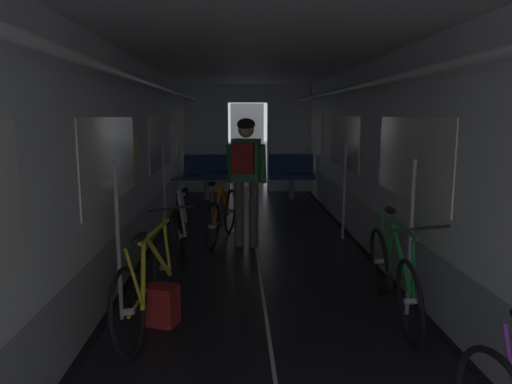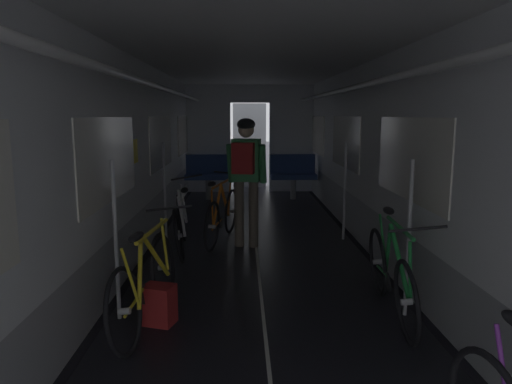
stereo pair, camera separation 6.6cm
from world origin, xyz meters
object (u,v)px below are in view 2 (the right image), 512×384
at_px(bench_seat_far_left, 208,172).
at_px(backpack_on_floor, 159,305).
at_px(bicycle_yellow, 146,282).
at_px(bicycle_orange_in_aisle, 222,215).
at_px(bicycle_white, 180,223).
at_px(bench_seat_far_right, 293,172).
at_px(bicycle_green, 391,274).
at_px(person_cyclist_aisle, 246,168).

xyz_separation_m(bench_seat_far_left, backpack_on_floor, (0.00, -6.09, -0.40)).
distance_m(bench_seat_far_left, bicycle_yellow, 6.10).
relative_size(bench_seat_far_left, backpack_on_floor, 2.89).
bearing_deg(bicycle_orange_in_aisle, bicycle_white, -139.73).
distance_m(bicycle_white, bicycle_yellow, 2.21).
bearing_deg(bench_seat_far_right, backpack_on_floor, -106.45).
xyz_separation_m(bench_seat_far_right, bicycle_orange_in_aisle, (-1.37, -3.45, -0.18)).
bearing_deg(bicycle_green, bicycle_yellow, -176.51).
bearing_deg(person_cyclist_aisle, bicycle_orange_in_aisle, 141.34).
bearing_deg(bicycle_green, bench_seat_far_left, 108.83).
distance_m(bench_seat_far_left, backpack_on_floor, 6.10).
bearing_deg(bicycle_white, bench_seat_far_right, 64.07).
bearing_deg(backpack_on_floor, bicycle_green, 3.42).
bearing_deg(person_cyclist_aisle, bicycle_green, -60.61).
distance_m(bench_seat_far_right, bicycle_white, 4.33).
bearing_deg(bench_seat_far_right, bicycle_green, -87.74).
bearing_deg(bench_seat_far_left, bicycle_green, -71.17).
distance_m(bench_seat_far_right, backpack_on_floor, 6.36).
bearing_deg(bicycle_white, bicycle_orange_in_aisle, 40.27).
xyz_separation_m(bench_seat_far_right, bicycle_green, (0.24, -5.97, -0.19)).
distance_m(bicycle_green, person_cyclist_aisle, 2.67).
distance_m(bench_seat_far_right, bicycle_green, 5.97).
distance_m(bench_seat_far_left, bench_seat_far_right, 1.80).
relative_size(bench_seat_far_right, bicycle_white, 0.58).
height_order(bench_seat_far_left, bicycle_orange_in_aisle, bench_seat_far_left).
xyz_separation_m(bicycle_orange_in_aisle, backpack_on_floor, (-0.43, -2.64, -0.21)).
bearing_deg(bicycle_orange_in_aisle, bench_seat_far_right, 68.34).
height_order(bicycle_green, bicycle_orange_in_aisle, bicycle_green).
bearing_deg(bicycle_orange_in_aisle, backpack_on_floor, -99.22).
relative_size(bench_seat_far_right, bicycle_green, 0.58).
height_order(bicycle_white, person_cyclist_aisle, person_cyclist_aisle).
relative_size(bicycle_orange_in_aisle, backpack_on_floor, 4.90).
bearing_deg(backpack_on_floor, bench_seat_far_left, 90.03).
xyz_separation_m(bench_seat_far_left, bicycle_white, (-0.09, -3.89, -0.19)).
bearing_deg(bench_seat_far_right, bicycle_white, -115.93).
height_order(bicycle_green, person_cyclist_aisle, person_cyclist_aisle).
xyz_separation_m(bench_seat_far_right, bicycle_yellow, (-1.90, -6.10, -0.19)).
distance_m(bicycle_white, bicycle_orange_in_aisle, 0.69).
height_order(bench_seat_far_right, bicycle_white, bicycle_white).
distance_m(bench_seat_far_left, bicycle_orange_in_aisle, 3.48).
xyz_separation_m(bench_seat_far_right, backpack_on_floor, (-1.80, -6.09, -0.40)).
distance_m(bicycle_green, bicycle_white, 2.97).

